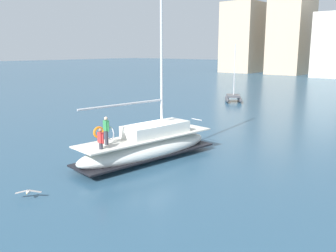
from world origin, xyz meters
TOP-DOWN VIEW (x-y plane):
  - ground_plane at (0.00, 0.00)m, footprint 400.00×400.00m
  - main_sailboat at (0.32, -0.54)m, footprint 3.65×9.83m
  - moored_sloop_near at (-8.32, 25.14)m, footprint 4.12×4.72m
  - seagull at (0.19, -8.40)m, footprint 0.89×0.92m
  - mooring_buoy at (-4.88, 4.66)m, footprint 0.56×0.56m

SIDE VIEW (x-z plane):
  - ground_plane at x=0.00m, z-range 0.00..0.00m
  - mooring_buoy at x=-4.88m, z-range -0.27..0.61m
  - seagull at x=0.19m, z-range 0.24..0.41m
  - moored_sloop_near at x=-8.32m, z-range -3.13..4.23m
  - main_sailboat at x=0.32m, z-range -5.44..7.25m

